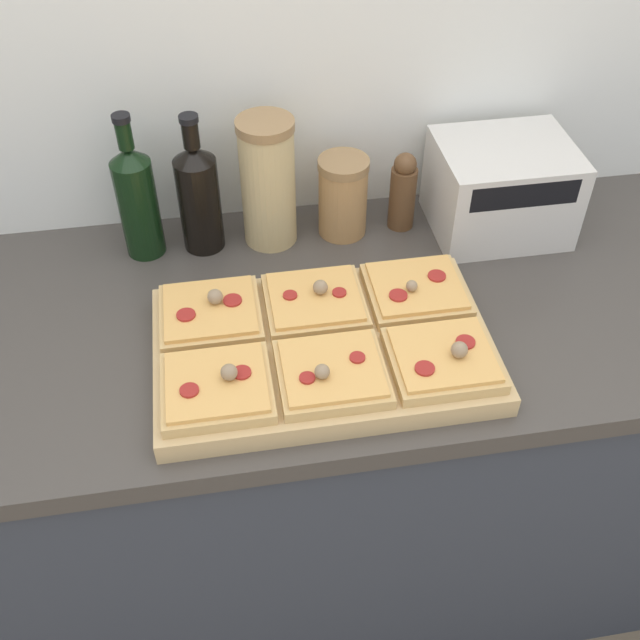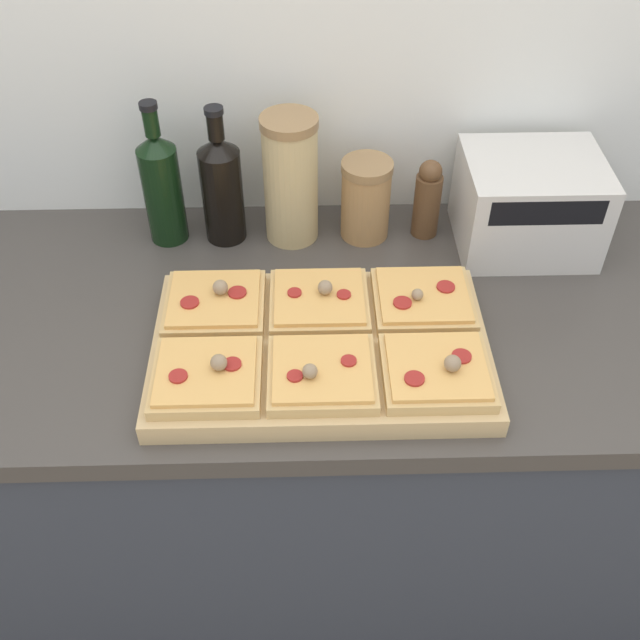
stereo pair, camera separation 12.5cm
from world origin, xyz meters
TOP-DOWN VIEW (x-y plane):
  - wall_back at (0.00, 0.67)m, footprint 6.00×0.06m
  - kitchen_counter at (0.00, 0.32)m, footprint 2.63×0.67m
  - cutting_board at (-0.06, 0.20)m, footprint 0.56×0.36m
  - pizza_slice_back_left at (-0.24, 0.28)m, footprint 0.17×0.16m
  - pizza_slice_back_center at (-0.06, 0.28)m, footprint 0.17×0.16m
  - pizza_slice_back_right at (0.12, 0.28)m, footprint 0.17×0.16m
  - pizza_slice_front_left at (-0.24, 0.11)m, footprint 0.17×0.16m
  - pizza_slice_front_center at (-0.06, 0.11)m, footprint 0.17×0.16m
  - pizza_slice_front_right at (0.12, 0.11)m, footprint 0.17×0.16m
  - olive_oil_bottle at (-0.36, 0.54)m, footprint 0.08×0.08m
  - wine_bottle at (-0.24, 0.54)m, footprint 0.08×0.08m
  - grain_jar_tall at (-0.11, 0.54)m, footprint 0.11×0.11m
  - grain_jar_short at (0.04, 0.54)m, footprint 0.10×0.10m
  - pepper_mill at (0.16, 0.54)m, footprint 0.05×0.05m
  - toaster_oven at (0.35, 0.51)m, footprint 0.28×0.22m

SIDE VIEW (x-z plane):
  - kitchen_counter at x=0.00m, z-range 0.00..0.90m
  - cutting_board at x=-0.06m, z-range 0.90..0.94m
  - pizza_slice_back_right at x=0.12m, z-range 0.93..0.98m
  - pizza_slice_front_center at x=-0.06m, z-range 0.93..0.98m
  - pizza_slice_back_center at x=-0.06m, z-range 0.93..0.98m
  - pizza_slice_front_left at x=-0.24m, z-range 0.93..0.98m
  - pizza_slice_back_left at x=-0.24m, z-range 0.93..0.98m
  - pizza_slice_front_right at x=0.12m, z-range 0.93..0.98m
  - pepper_mill at x=0.16m, z-range 0.90..1.06m
  - grain_jar_short at x=0.04m, z-range 0.90..1.07m
  - toaster_oven at x=0.35m, z-range 0.90..1.08m
  - wine_bottle at x=-0.24m, z-range 0.87..1.16m
  - olive_oil_bottle at x=-0.36m, z-range 0.87..1.17m
  - grain_jar_tall at x=-0.11m, z-range 0.90..1.16m
  - wall_back at x=0.00m, z-range 0.00..2.50m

